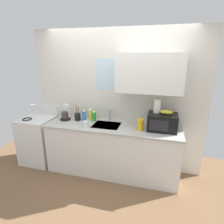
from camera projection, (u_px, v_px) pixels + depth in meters
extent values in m
cube|color=silver|center=(117.00, 101.00, 3.45)|extent=(3.08, 0.10, 2.50)
cube|color=white|center=(150.00, 73.00, 2.96)|extent=(1.05, 0.32, 0.62)
cube|color=silver|center=(111.00, 75.00, 3.30)|extent=(0.56, 0.02, 0.55)
cube|color=white|center=(112.00, 150.00, 3.37)|extent=(2.28, 0.60, 0.86)
cube|color=#B7B7B2|center=(112.00, 127.00, 3.24)|extent=(2.31, 0.63, 0.03)
cube|color=#9EA0A5|center=(107.00, 129.00, 3.30)|extent=(0.46, 0.38, 0.14)
cylinder|color=#B2B5BA|center=(110.00, 115.00, 3.45)|extent=(0.03, 0.03, 0.22)
cube|color=white|center=(39.00, 140.00, 3.75)|extent=(0.60, 0.60, 0.90)
torus|color=black|center=(27.00, 119.00, 3.55)|extent=(0.17, 0.17, 0.02)
cube|color=white|center=(44.00, 110.00, 3.84)|extent=(0.60, 0.04, 0.18)
cube|color=black|center=(162.00, 122.00, 3.03)|extent=(0.46, 0.34, 0.27)
cube|color=black|center=(159.00, 125.00, 2.89)|extent=(0.28, 0.01, 0.17)
ellipsoid|color=gold|center=(167.00, 112.00, 2.97)|extent=(0.20, 0.11, 0.07)
cylinder|color=white|center=(157.00, 106.00, 3.03)|extent=(0.11, 0.11, 0.22)
cylinder|color=black|center=(65.00, 119.00, 3.54)|extent=(0.19, 0.19, 0.03)
cylinder|color=#3F332D|center=(65.00, 115.00, 3.50)|extent=(0.12, 0.12, 0.13)
cube|color=silver|center=(67.00, 111.00, 3.56)|extent=(0.11, 0.09, 0.26)
cylinder|color=green|center=(94.00, 116.00, 3.46)|extent=(0.07, 0.07, 0.17)
cone|color=white|center=(94.00, 111.00, 3.43)|extent=(0.05, 0.05, 0.04)
cylinder|color=yellow|center=(91.00, 115.00, 3.51)|extent=(0.07, 0.07, 0.20)
cone|color=white|center=(90.00, 109.00, 3.48)|extent=(0.05, 0.05, 0.04)
cylinder|color=blue|center=(84.00, 116.00, 3.49)|extent=(0.07, 0.07, 0.17)
cone|color=white|center=(84.00, 110.00, 3.46)|extent=(0.05, 0.05, 0.04)
cylinder|color=gold|center=(140.00, 125.00, 3.04)|extent=(0.10, 0.10, 0.18)
cylinder|color=white|center=(86.00, 124.00, 3.20)|extent=(0.08, 0.08, 0.09)
cylinder|color=black|center=(78.00, 117.00, 3.50)|extent=(0.11, 0.11, 0.13)
cylinder|color=olive|center=(77.00, 112.00, 3.47)|extent=(0.02, 0.02, 0.25)
cylinder|color=olive|center=(78.00, 112.00, 3.48)|extent=(0.02, 0.03, 0.22)
cylinder|color=olive|center=(77.00, 113.00, 3.46)|extent=(0.02, 0.03, 0.23)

